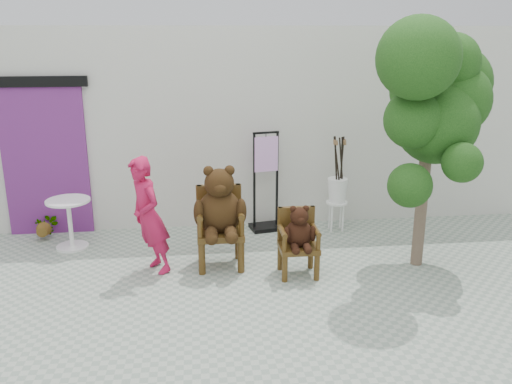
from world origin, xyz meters
TOP-DOWN VIEW (x-y plane):
  - ground_plane at (0.00, 0.00)m, footprint 60.00×60.00m
  - back_wall at (0.00, 3.10)m, footprint 9.00×1.00m
  - doorway at (-3.00, 2.58)m, footprint 1.40×0.11m
  - chair_big at (-0.54, 1.07)m, footprint 0.66×0.70m
  - chair_small at (0.40, 0.71)m, footprint 0.47×0.49m
  - person at (-1.42, 0.97)m, footprint 0.59×0.65m
  - cafe_table at (-2.59, 1.92)m, footprint 0.60×0.60m
  - display_stand at (0.21, 2.35)m, footprint 0.51×0.43m
  - stool_bucket at (1.27, 2.18)m, footprint 0.32×0.32m
  - tree at (2.10, 0.89)m, footprint 1.77×1.72m
  - potted_plant at (-3.05, 2.35)m, footprint 0.34×0.30m

SIDE VIEW (x-z plane):
  - ground_plane at x=0.00m, z-range 0.00..0.00m
  - potted_plant at x=-3.05m, z-range 0.00..0.37m
  - cafe_table at x=-2.59m, z-range 0.09..0.79m
  - chair_small at x=0.40m, z-range 0.08..0.98m
  - display_stand at x=0.21m, z-range -0.17..1.34m
  - stool_bucket at x=1.27m, z-range -0.08..1.37m
  - chair_big at x=-0.54m, z-range 0.08..1.41m
  - person at x=-1.42m, z-range 0.00..1.50m
  - doorway at x=-3.00m, z-range 0.00..2.33m
  - back_wall at x=0.00m, z-range 0.00..3.00m
  - tree at x=2.10m, z-range 0.60..3.71m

